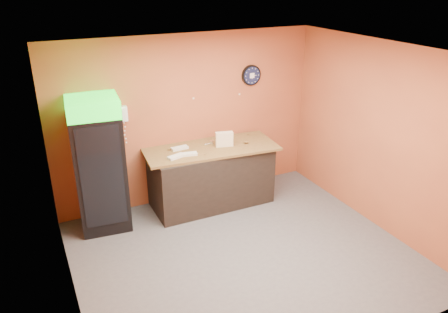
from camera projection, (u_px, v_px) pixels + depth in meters
floor at (244, 254)px, 6.14m from camera, size 4.50×4.50×0.00m
back_wall at (188, 119)px, 7.24m from camera, size 4.50×0.02×2.80m
left_wall at (61, 201)px, 4.69m from camera, size 0.02×4.00×2.80m
right_wall at (379, 137)px, 6.49m from camera, size 0.02×4.00×2.80m
ceiling at (248, 53)px, 5.04m from camera, size 4.50×4.00×0.02m
beverage_cooler at (100, 167)px, 6.45m from camera, size 0.79×0.80×2.05m
prep_counter at (211, 177)px, 7.32m from camera, size 1.97×0.88×0.98m
wall_clock at (251, 75)px, 7.43m from camera, size 0.35×0.06×0.35m
wall_phone at (123, 114)px, 6.66m from camera, size 0.13×0.11×0.24m
butcher_paper at (211, 148)px, 7.12m from camera, size 2.24×1.09×0.04m
sub_roll_stack at (224, 139)px, 7.11m from camera, size 0.30×0.16×0.24m
wrapped_sandwich_left at (176, 157)px, 6.70m from camera, size 0.30×0.19×0.04m
wrapped_sandwich_mid at (188, 154)px, 6.79m from camera, size 0.28×0.15×0.04m
wrapped_sandwich_right at (180, 148)px, 7.02m from camera, size 0.28×0.13×0.04m
kitchen_tool at (212, 142)px, 7.24m from camera, size 0.06×0.06×0.06m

